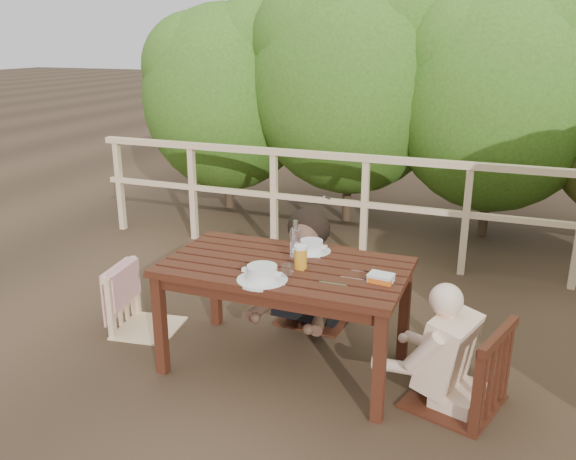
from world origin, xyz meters
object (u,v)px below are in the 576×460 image
(chair_left, at_px, (145,272))
(tumbler, at_px, (287,272))
(diner_right, at_px, (468,311))
(soup_far, at_px, (311,247))
(butter_tub, at_px, (381,279))
(woman, at_px, (318,231))
(beer_glass, at_px, (301,258))
(chair_right, at_px, (460,325))
(table, at_px, (285,317))
(bottle, at_px, (295,242))
(soup_near, at_px, (262,274))
(chair_far, at_px, (317,257))
(bread_roll, at_px, (263,274))

(chair_left, xyz_separation_m, tumbler, (1.18, -0.28, 0.28))
(diner_right, xyz_separation_m, tumbler, (-1.01, -0.14, 0.14))
(soup_far, distance_m, butter_tub, 0.63)
(woman, distance_m, beer_glass, 0.76)
(chair_right, bearing_deg, table, -74.73)
(chair_left, distance_m, bottle, 1.21)
(soup_far, bearing_deg, chair_left, -171.20)
(woman, relative_size, butter_tub, 9.69)
(table, xyz_separation_m, woman, (-0.03, 0.71, 0.34))
(soup_near, bearing_deg, bottle, 76.62)
(tumbler, bearing_deg, beer_glass, 79.62)
(chair_far, relative_size, beer_glass, 6.35)
(soup_near, distance_m, tumbler, 0.15)
(chair_left, relative_size, diner_right, 0.76)
(chair_right, height_order, tumbler, chair_right)
(butter_tub, bearing_deg, table, -178.74)
(chair_far, height_order, woman, woman)
(soup_near, bearing_deg, beer_glass, 59.98)
(bread_roll, xyz_separation_m, tumbler, (0.12, 0.08, 0.00))
(soup_far, relative_size, bottle, 0.91)
(table, height_order, woman, woman)
(beer_glass, bearing_deg, table, 166.89)
(soup_near, height_order, bottle, bottle)
(chair_right, distance_m, diner_right, 0.09)
(woman, bearing_deg, tumbler, 100.70)
(woman, bearing_deg, soup_far, 106.53)
(diner_right, bearing_deg, soup_far, 90.02)
(soup_near, relative_size, tumbler, 3.46)
(bottle, xyz_separation_m, tumbler, (0.04, -0.24, -0.10))
(soup_near, bearing_deg, table, 83.12)
(chair_far, bearing_deg, woman, 93.77)
(chair_right, relative_size, soup_far, 3.93)
(soup_near, bearing_deg, tumbler, 39.66)
(chair_right, relative_size, diner_right, 0.85)
(soup_far, bearing_deg, bread_roll, -101.55)
(soup_near, relative_size, butter_tub, 2.08)
(diner_right, distance_m, soup_near, 1.15)
(table, bearing_deg, chair_far, 92.15)
(bread_roll, relative_size, bottle, 0.50)
(diner_right, bearing_deg, woman, 73.36)
(table, distance_m, woman, 0.79)
(chair_left, xyz_separation_m, chair_far, (1.07, 0.60, 0.05))
(diner_right, bearing_deg, chair_right, 107.43)
(soup_far, relative_size, beer_glass, 1.64)
(tumbler, bearing_deg, woman, 96.92)
(chair_left, distance_m, soup_far, 1.22)
(chair_far, xyz_separation_m, beer_glass, (0.14, -0.72, 0.27))
(chair_right, bearing_deg, chair_left, -76.22)
(table, xyz_separation_m, chair_right, (1.06, -0.04, 0.16))
(chair_left, xyz_separation_m, bread_roll, (1.06, -0.35, 0.28))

